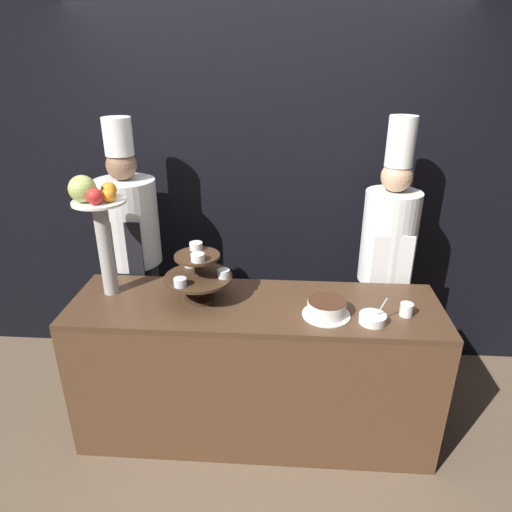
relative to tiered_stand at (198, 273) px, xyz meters
The scene contains 10 objects.
ground_plane 1.17m from the tiered_stand, 45.48° to the right, with size 14.00×14.00×0.00m, color brown.
wall_back 0.99m from the tiered_stand, 70.14° to the left, with size 10.00×0.06×2.80m.
buffet_counter 0.70m from the tiered_stand, ahead, with size 2.10×0.61×0.91m.
tiered_stand is the anchor object (origin of this frame).
fruit_pedestal 0.64m from the tiered_stand, behind, with size 0.29×0.29×0.71m.
cake_round 0.73m from the tiered_stand, ahead, with size 0.26×0.26×0.09m.
cup_white 1.15m from the tiered_stand, ahead, with size 0.07×0.07×0.07m.
serving_bowl_near 0.98m from the tiered_stand, 10.52° to the right, with size 0.14×0.14×0.15m.
chef_left 0.75m from the tiered_stand, 137.67° to the left, with size 0.40×0.40×1.85m.
chef_center_left 1.25m from the tiered_stand, 23.78° to the left, with size 0.35×0.35×1.88m.
Camera 1 is at (0.16, -1.93, 2.20)m, focal length 32.00 mm.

